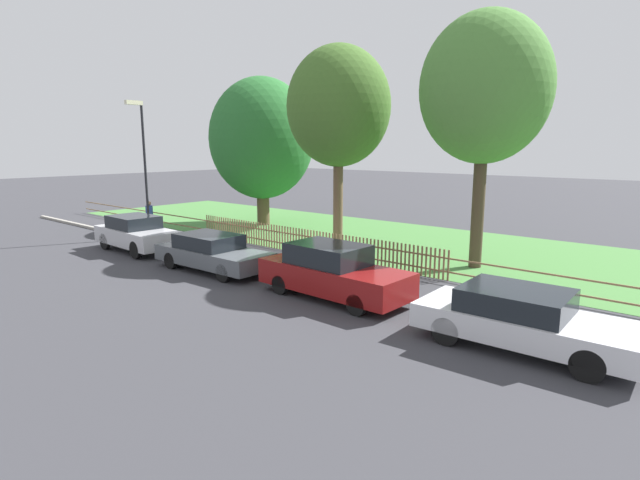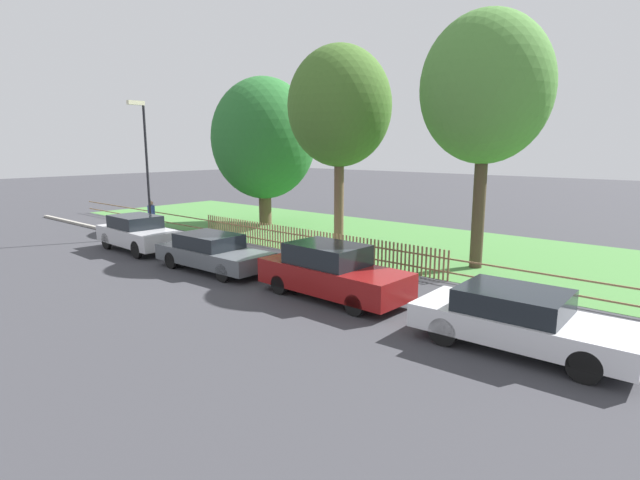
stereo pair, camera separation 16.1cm
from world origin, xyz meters
TOP-DOWN VIEW (x-y plane):
  - ground_plane at (0.00, 0.00)m, footprint 120.00×120.00m
  - kerb_stone at (0.00, 0.10)m, footprint 37.26×0.20m
  - grass_strip at (0.00, 7.43)m, footprint 37.26×9.42m
  - park_fence at (-0.00, 2.73)m, footprint 37.26×0.05m
  - parked_car_silver_hatchback at (-5.49, -1.25)m, footprint 4.15×1.79m
  - parked_car_black_saloon at (-0.56, -1.26)m, footprint 4.47×1.80m
  - parked_car_navy_estate at (4.49, -1.01)m, footprint 4.49×1.76m
  - parked_car_red_compact at (9.74, -1.19)m, footprint 4.45×1.96m
  - covered_motorcycle at (2.60, 1.00)m, footprint 1.91×0.76m
  - tree_nearest_kerb at (-6.67, 6.81)m, footprint 5.47×5.47m
  - tree_behind_motorcycle at (0.55, 4.18)m, footprint 4.04×4.04m
  - tree_mid_park at (6.03, 5.02)m, footprint 4.29×4.29m
  - pedestrian_near_fence at (-8.28, 1.03)m, footprint 0.47×0.47m
  - street_lamp at (-7.70, 0.53)m, footprint 0.20×0.79m

SIDE VIEW (x-z plane):
  - ground_plane at x=0.00m, z-range 0.00..0.00m
  - grass_strip at x=0.00m, z-range 0.00..0.01m
  - kerb_stone at x=0.00m, z-range 0.00..0.12m
  - park_fence at x=0.00m, z-range 0.00..0.99m
  - parked_car_black_saloon at x=-0.56m, z-range 0.01..1.26m
  - covered_motorcycle at x=2.60m, z-range 0.11..1.17m
  - parked_car_red_compact at x=9.74m, z-range 0.02..1.28m
  - parked_car_silver_hatchback at x=-5.49m, z-range 0.02..1.45m
  - parked_car_navy_estate at x=4.49m, z-range -0.01..1.50m
  - pedestrian_near_fence at x=-8.28m, z-range 0.11..1.74m
  - street_lamp at x=-7.70m, z-range 0.75..6.87m
  - tree_nearest_kerb at x=-6.67m, z-range 0.69..8.39m
  - tree_behind_motorcycle at x=0.55m, z-range 1.65..9.67m
  - tree_mid_park at x=6.03m, z-range 1.76..10.27m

